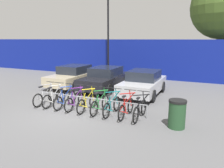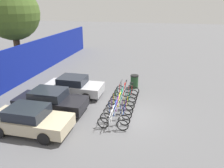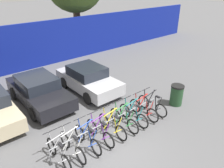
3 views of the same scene
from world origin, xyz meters
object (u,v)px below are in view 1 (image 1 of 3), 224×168
(bicycle_green, at_px, (100,104))
(car_beige, at_px, (74,76))
(trash_bin, at_px, (177,114))
(bicycle_blue, at_px, (65,100))
(bicycle_red, at_px, (126,108))
(bicycle_black, at_px, (140,110))
(car_black, at_px, (105,78))
(bicycle_yellow, at_px, (87,103))
(lamp_post, at_px, (108,28))
(bicycle_silver, at_px, (45,97))
(bike_rack, at_px, (90,99))
(car_silver, at_px, (143,83))
(bicycle_teal, at_px, (112,106))
(bicycle_white, at_px, (54,98))
(bicycle_purple, at_px, (76,101))
(tree_behind_hoarding, at_px, (223,7))

(bicycle_green, bearing_deg, car_beige, 132.41)
(car_beige, relative_size, trash_bin, 4.13)
(bicycle_blue, bearing_deg, bicycle_red, 0.21)
(bicycle_blue, xyz_separation_m, car_beige, (-2.30, 4.13, 0.31))
(bicycle_black, bearing_deg, trash_bin, -14.48)
(bicycle_black, relative_size, car_beige, 0.40)
(car_beige, relative_size, car_black, 0.98)
(bicycle_yellow, relative_size, lamp_post, 0.24)
(bicycle_blue, height_order, bicycle_green, same)
(bicycle_silver, height_order, bicycle_yellow, same)
(bike_rack, relative_size, bicycle_blue, 3.11)
(bicycle_black, xyz_separation_m, lamp_post, (-5.18, 7.97, 3.60))
(bicycle_black, height_order, trash_bin, bicycle_black)
(bicycle_yellow, distance_m, car_silver, 4.02)
(car_silver, height_order, trash_bin, car_silver)
(trash_bin, bearing_deg, bicycle_green, 174.76)
(bicycle_red, bearing_deg, bicycle_blue, -177.93)
(bicycle_green, bearing_deg, bicycle_teal, -2.52)
(bicycle_blue, bearing_deg, car_black, 89.91)
(lamp_post, height_order, trash_bin, lamp_post)
(bike_rack, height_order, bicycle_silver, bicycle_silver)
(bicycle_white, height_order, bicycle_yellow, same)
(bicycle_purple, height_order, trash_bin, bicycle_purple)
(bicycle_black, distance_m, lamp_post, 10.17)
(bicycle_white, distance_m, bicycle_yellow, 1.82)
(bicycle_white, bearing_deg, lamp_post, 97.05)
(bicycle_white, relative_size, car_black, 0.39)
(bicycle_white, relative_size, car_silver, 0.42)
(car_beige, height_order, trash_bin, car_beige)
(bicycle_silver, relative_size, bicycle_blue, 1.00)
(lamp_post, distance_m, tree_behind_hoarding, 8.67)
(car_black, xyz_separation_m, lamp_post, (-1.59, 3.78, 3.29))
(bicycle_teal, xyz_separation_m, tree_behind_hoarding, (4.13, 10.77, 5.03))
(bicycle_red, bearing_deg, tree_behind_hoarding, 74.17)
(car_beige, xyz_separation_m, car_black, (2.32, 0.06, 0.00))
(bicycle_silver, bearing_deg, bicycle_green, -1.77)
(car_beige, bearing_deg, bicycle_black, -34.94)
(bike_rack, xyz_separation_m, car_black, (-1.20, 4.04, 0.19))
(car_beige, bearing_deg, bicycle_blue, -60.87)
(car_black, height_order, tree_behind_hoarding, tree_behind_hoarding)
(tree_behind_hoarding, bearing_deg, bicycle_green, -113.52)
(bike_rack, bearing_deg, car_beige, 131.53)
(bicycle_blue, distance_m, bicycle_purple, 0.58)
(bicycle_green, bearing_deg, car_silver, 75.09)
(lamp_post, bearing_deg, bicycle_blue, -78.85)
(bike_rack, relative_size, bicycle_yellow, 3.11)
(bicycle_silver, height_order, lamp_post, lamp_post)
(trash_bin, bearing_deg, car_black, 138.36)
(bicycle_white, distance_m, car_silver, 4.97)
(bicycle_red, relative_size, car_black, 0.39)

